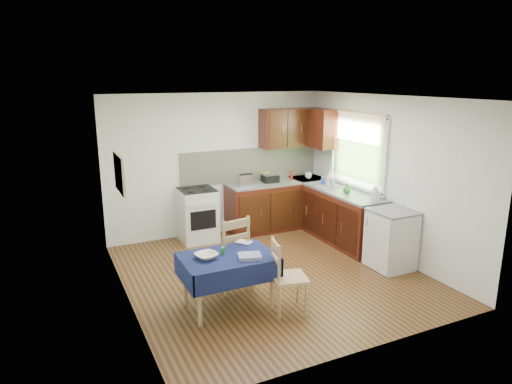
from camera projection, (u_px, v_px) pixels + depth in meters
name	position (u px, v px, depth m)	size (l,w,h in m)	color
floor	(271.00, 274.00, 6.58)	(4.20, 4.20, 0.00)	#441F12
ceiling	(273.00, 97.00, 5.97)	(4.00, 4.20, 0.02)	silver
wall_back	(218.00, 164.00, 8.11)	(4.00, 0.02, 2.50)	silver
wall_front	(371.00, 237.00, 4.44)	(4.00, 0.02, 2.50)	silver
wall_left	(123.00, 207.00, 5.44)	(0.02, 4.20, 2.50)	silver
wall_right	(386.00, 177.00, 7.11)	(0.02, 4.20, 2.50)	silver
base_cabinets	(307.00, 211.00, 8.14)	(1.90, 2.30, 0.86)	#361009
worktop_back	(277.00, 182.00, 8.38)	(1.90, 0.60, 0.04)	slate
worktop_right	(344.00, 192.00, 7.64)	(0.60, 1.70, 0.04)	slate
worktop_corner	(308.00, 179.00, 8.65)	(0.60, 0.60, 0.04)	slate
splashback	(251.00, 164.00, 8.38)	(2.70, 0.02, 0.60)	beige
upper_cabinets	(301.00, 128.00, 8.34)	(1.20, 0.85, 0.70)	#361009
stove	(198.00, 215.00, 7.84)	(0.60, 0.61, 0.92)	silver
window	(358.00, 145.00, 7.61)	(0.04, 1.48, 1.26)	#305422
fridge	(391.00, 239.00, 6.70)	(0.58, 0.60, 0.89)	silver
corkboard	(119.00, 174.00, 5.63)	(0.04, 0.62, 0.47)	#A47C52
dining_table	(228.00, 264.00, 5.50)	(1.12, 0.76, 0.67)	#101443
chair_far	(231.00, 251.00, 5.98)	(0.52, 0.52, 1.03)	#A47C52
chair_near	(286.00, 274.00, 5.42)	(0.48, 0.48, 0.91)	#A47C52
toaster	(246.00, 180.00, 8.02)	(0.28, 0.17, 0.22)	silver
sandwich_press	(270.00, 178.00, 8.28)	(0.28, 0.24, 0.16)	black
sauce_bottle	(292.00, 175.00, 8.42)	(0.04, 0.04, 0.19)	red
yellow_packet	(266.00, 176.00, 8.37)	(0.13, 0.08, 0.17)	yellow
dish_rack	(328.00, 186.00, 7.93)	(0.38, 0.29, 0.18)	#929297
kettle	(375.00, 195.00, 6.98)	(0.14, 0.14, 0.24)	silver
cup	(308.00, 176.00, 8.58)	(0.14, 0.14, 0.11)	silver
soap_bottle_a	(329.00, 178.00, 7.90)	(0.12, 0.12, 0.31)	silver
soap_bottle_b	(324.00, 180.00, 8.06)	(0.08, 0.08, 0.18)	blue
soap_bottle_c	(347.00, 189.00, 7.48)	(0.12, 0.12, 0.16)	#288B26
plate_bowl	(206.00, 256.00, 5.39)	(0.26, 0.26, 0.06)	#F9E9CB
book	(241.00, 244.00, 5.84)	(0.15, 0.20, 0.02)	white
spice_jar	(223.00, 251.00, 5.50)	(0.05, 0.05, 0.09)	#258938
tea_towel	(250.00, 256.00, 5.39)	(0.27, 0.21, 0.05)	navy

